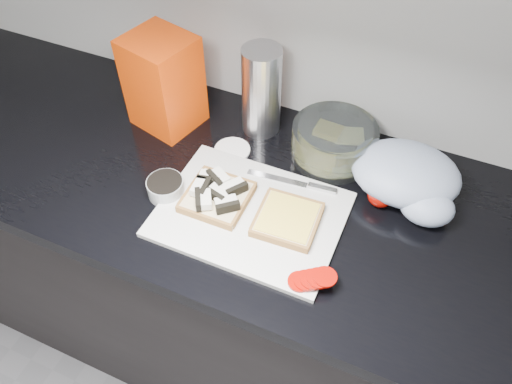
# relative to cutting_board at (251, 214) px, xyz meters

# --- Properties ---
(base_cabinet) EXTENTS (3.50, 0.60, 0.86)m
(base_cabinet) POSITION_rel_cutting_board_xyz_m (0.02, 0.08, -0.48)
(base_cabinet) COLOR black
(base_cabinet) RESTS_ON ground
(countertop) EXTENTS (3.50, 0.64, 0.04)m
(countertop) POSITION_rel_cutting_board_xyz_m (0.02, 0.08, -0.03)
(countertop) COLOR black
(countertop) RESTS_ON base_cabinet
(cutting_board) EXTENTS (0.40, 0.30, 0.01)m
(cutting_board) POSITION_rel_cutting_board_xyz_m (0.00, 0.00, 0.00)
(cutting_board) COLOR silver
(cutting_board) RESTS_ON countertop
(bread_left) EXTENTS (0.14, 0.14, 0.04)m
(bread_left) POSITION_rel_cutting_board_xyz_m (-0.08, 0.01, 0.02)
(bread_left) COLOR beige
(bread_left) RESTS_ON cutting_board
(bread_right) EXTENTS (0.14, 0.14, 0.02)m
(bread_right) POSITION_rel_cutting_board_xyz_m (0.08, 0.01, 0.02)
(bread_right) COLOR beige
(bread_right) RESTS_ON cutting_board
(tomato_slices) EXTENTS (0.10, 0.08, 0.02)m
(tomato_slices) POSITION_rel_cutting_board_xyz_m (0.18, -0.11, 0.02)
(tomato_slices) COLOR #960A03
(tomato_slices) RESTS_ON cutting_board
(knife) EXTENTS (0.21, 0.04, 0.01)m
(knife) POSITION_rel_cutting_board_xyz_m (0.08, 0.12, 0.01)
(knife) COLOR silver
(knife) RESTS_ON cutting_board
(seed_tub) EXTENTS (0.08, 0.08, 0.04)m
(seed_tub) POSITION_rel_cutting_board_xyz_m (-0.20, -0.02, 0.02)
(seed_tub) COLOR #A7ACAC
(seed_tub) RESTS_ON countertop
(tub_lid) EXTENTS (0.10, 0.10, 0.01)m
(tub_lid) POSITION_rel_cutting_board_xyz_m (-0.13, 0.17, -0.00)
(tub_lid) COLOR white
(tub_lid) RESTS_ON countertop
(glass_bowl) EXTENTS (0.21, 0.21, 0.09)m
(glass_bowl) POSITION_rel_cutting_board_xyz_m (0.10, 0.26, 0.04)
(glass_bowl) COLOR silver
(glass_bowl) RESTS_ON countertop
(bread_bag) EXTENTS (0.18, 0.18, 0.24)m
(bread_bag) POSITION_rel_cutting_board_xyz_m (-0.33, 0.21, 0.11)
(bread_bag) COLOR red
(bread_bag) RESTS_ON countertop
(steel_canister) EXTENTS (0.10, 0.10, 0.23)m
(steel_canister) POSITION_rel_cutting_board_xyz_m (-0.10, 0.28, 0.11)
(steel_canister) COLOR silver
(steel_canister) RESTS_ON countertop
(grocery_bag) EXTENTS (0.26, 0.22, 0.11)m
(grocery_bag) POSITION_rel_cutting_board_xyz_m (0.30, 0.20, 0.05)
(grocery_bag) COLOR #A6B0CD
(grocery_bag) RESTS_ON countertop
(whole_tomatoes) EXTENTS (0.06, 0.06, 0.06)m
(whole_tomatoes) POSITION_rel_cutting_board_xyz_m (0.25, 0.15, 0.02)
(whole_tomatoes) COLOR #960A03
(whole_tomatoes) RESTS_ON countertop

